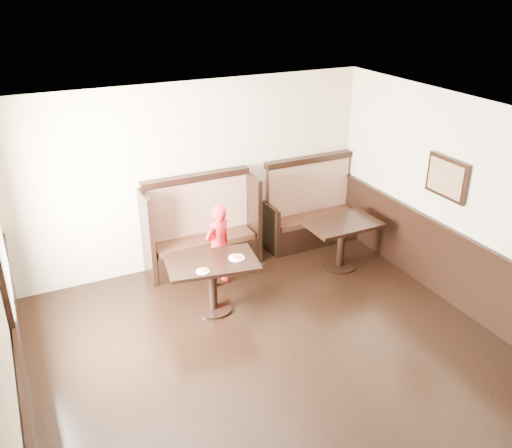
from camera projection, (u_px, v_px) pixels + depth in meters
ground at (312, 400)px, 5.80m from camera, size 7.00×7.00×0.00m
room_shell at (276, 342)px, 5.63m from camera, size 7.00×7.00×7.00m
booth_main at (201, 234)px, 8.26m from camera, size 1.75×0.72×1.45m
booth_neighbor at (311, 214)px, 9.05m from camera, size 1.65×0.72×1.45m
table_main at (212, 273)px, 7.12m from camera, size 1.28×0.92×0.75m
table_neighbor at (342, 233)px, 8.19m from camera, size 1.10×0.73×0.76m
child at (218, 246)px, 7.69m from camera, size 0.54×0.45×1.26m
pizza_plate_left at (203, 271)px, 6.79m from camera, size 0.17×0.17×0.03m
pizza_plate_right at (237, 257)px, 7.11m from camera, size 0.22×0.22×0.04m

